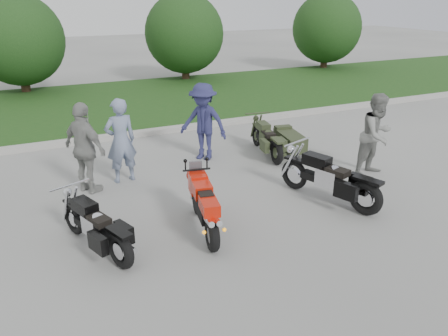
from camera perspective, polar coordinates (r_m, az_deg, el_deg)
name	(u,v)px	position (r m, az deg, el deg)	size (l,w,h in m)	color
ground	(236,226)	(7.95, 1.52, -7.59)	(80.00, 80.00, 0.00)	#A1A19C
curb	(146,133)	(13.15, -10.13, 4.57)	(60.00, 0.30, 0.15)	#A7A49D
grass_strip	(117,103)	(17.07, -13.85, 8.24)	(60.00, 8.00, 0.14)	#2F501B
tree_mid_left	(18,40)	(19.77, -25.33, 14.90)	(3.60, 3.60, 4.00)	#3F2B1C
tree_mid_right	(184,33)	(21.00, -5.19, 17.10)	(3.60, 3.60, 4.00)	#3F2B1C
tree_far_right	(327,28)	(24.87, 13.27, 17.36)	(3.60, 3.60, 4.00)	#3F2B1C
sportbike_red	(204,205)	(7.53, -2.59, -4.86)	(0.55, 1.86, 0.89)	black
cruiser_left	(98,229)	(7.32, -16.12, -7.70)	(0.88, 1.96, 0.79)	black
cruiser_right	(333,181)	(8.89, 14.00, -1.66)	(0.97, 2.24, 0.90)	black
cruiser_sidecar	(281,141)	(11.37, 7.42, 3.53)	(1.18, 2.03, 0.78)	black
person_stripe	(121,141)	(9.72, -13.35, 3.47)	(0.68, 0.45, 1.88)	gray
person_grey	(377,135)	(10.44, 19.32, 4.11)	(0.92, 0.71, 1.89)	gray
person_denim	(203,122)	(10.81, -2.71, 6.01)	(1.24, 0.71, 1.92)	navy
person_back	(85,149)	(9.36, -17.67, 2.44)	(1.12, 0.47, 1.92)	gray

